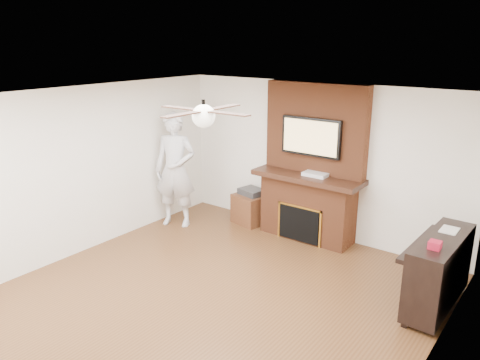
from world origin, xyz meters
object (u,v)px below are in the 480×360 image
Objects in this scene: fireplace at (310,178)px; side_table at (252,207)px; person at (175,170)px; piano at (438,270)px.

fireplace reaches higher than side_table.
fireplace reaches higher than person.
fireplace is 1.31m from side_table.
side_table is at bearing 166.91° from piano.
person reaches higher than side_table.
fireplace reaches higher than piano.
fireplace is 3.90× the size of side_table.
piano is at bearing -2.61° from side_table.
fireplace is 1.78× the size of piano.
person is 1.41× the size of piano.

